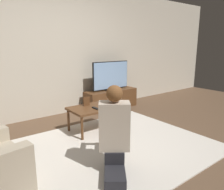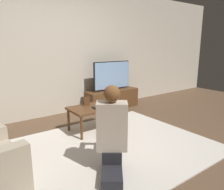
% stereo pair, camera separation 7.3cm
% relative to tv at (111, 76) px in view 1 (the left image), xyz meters
% --- Properties ---
extents(ground_plane, '(10.00, 10.00, 0.00)m').
position_rel_tv_xyz_m(ground_plane, '(-1.20, -1.60, -0.75)').
color(ground_plane, brown).
extents(wall_back, '(10.00, 0.06, 2.60)m').
position_rel_tv_xyz_m(wall_back, '(-1.20, 0.33, 0.55)').
color(wall_back, beige).
rests_on(wall_back, ground_plane).
extents(rug, '(2.76, 2.20, 0.02)m').
position_rel_tv_xyz_m(rug, '(-1.20, -1.60, -0.74)').
color(rug, silver).
rests_on(rug, ground_plane).
extents(tv_stand, '(1.24, 0.39, 0.42)m').
position_rel_tv_xyz_m(tv_stand, '(-0.00, -0.00, -0.53)').
color(tv_stand, brown).
rests_on(tv_stand, ground_plane).
extents(tv, '(0.94, 0.08, 0.64)m').
position_rel_tv_xyz_m(tv, '(0.00, 0.00, 0.00)').
color(tv, black).
rests_on(tv, tv_stand).
extents(coffee_table, '(0.78, 0.53, 0.42)m').
position_rel_tv_xyz_m(coffee_table, '(-1.05, -0.92, -0.37)').
color(coffee_table, brown).
rests_on(coffee_table, ground_plane).
extents(person_kneeling, '(0.68, 0.81, 0.99)m').
position_rel_tv_xyz_m(person_kneeling, '(-1.51, -2.07, -0.26)').
color(person_kneeling, '#232328').
rests_on(person_kneeling, rug).
extents(picture_frame, '(0.11, 0.01, 0.15)m').
position_rel_tv_xyz_m(picture_frame, '(-1.11, -0.79, -0.25)').
color(picture_frame, brown).
rests_on(picture_frame, coffee_table).
extents(remote, '(0.04, 0.15, 0.02)m').
position_rel_tv_xyz_m(remote, '(-1.09, -1.03, -0.32)').
color(remote, black).
rests_on(remote, coffee_table).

